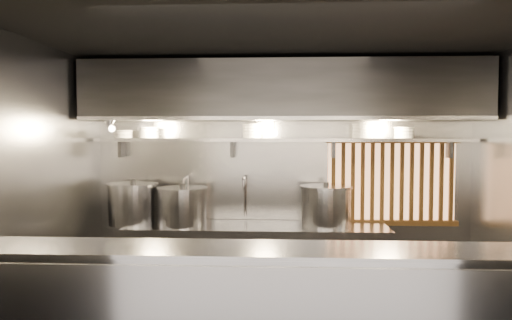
# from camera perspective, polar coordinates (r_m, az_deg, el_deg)

# --- Properties ---
(ceiling) EXTENTS (4.50, 4.50, 0.00)m
(ceiling) POSITION_cam_1_polar(r_m,az_deg,el_deg) (4.62, 3.13, 13.52)
(ceiling) COLOR black
(ceiling) RESTS_ON wall_back
(wall_back) EXTENTS (4.50, 0.00, 4.50)m
(wall_back) POSITION_cam_1_polar(r_m,az_deg,el_deg) (6.07, 3.05, -2.20)
(wall_back) COLOR gray
(wall_back) RESTS_ON floor
(wall_left) EXTENTS (0.00, 3.00, 3.00)m
(wall_left) POSITION_cam_1_polar(r_m,az_deg,el_deg) (5.10, -23.16, -3.50)
(wall_left) COLOR gray
(wall_left) RESTS_ON floor
(cooking_bench) EXTENTS (3.00, 0.70, 0.90)m
(cooking_bench) POSITION_cam_1_polar(r_m,az_deg,el_deg) (5.88, 0.04, -11.78)
(cooking_bench) COLOR gray
(cooking_bench) RESTS_ON floor
(bowl_shelf) EXTENTS (4.40, 0.34, 0.04)m
(bowl_shelf) POSITION_cam_1_polar(r_m,az_deg,el_deg) (5.87, 3.06, 2.30)
(bowl_shelf) COLOR gray
(bowl_shelf) RESTS_ON wall_back
(exhaust_hood) EXTENTS (4.40, 0.81, 0.65)m
(exhaust_hood) POSITION_cam_1_polar(r_m,az_deg,el_deg) (5.66, 3.09, 7.78)
(exhaust_hood) COLOR #2D2D30
(exhaust_hood) RESTS_ON ceiling
(wood_screen) EXTENTS (1.56, 0.09, 1.04)m
(wood_screen) POSITION_cam_1_polar(r_m,az_deg,el_deg) (6.17, 15.22, -2.41)
(wood_screen) COLOR #ECA56A
(wood_screen) RESTS_ON wall_back
(faucet_left) EXTENTS (0.04, 0.30, 0.50)m
(faucet_left) POSITION_cam_1_polar(r_m,az_deg,el_deg) (6.06, -7.91, -3.13)
(faucet_left) COLOR silver
(faucet_left) RESTS_ON wall_back
(faucet_right) EXTENTS (0.04, 0.30, 0.50)m
(faucet_right) POSITION_cam_1_polar(r_m,az_deg,el_deg) (5.97, -1.29, -3.19)
(faucet_right) COLOR silver
(faucet_right) RESTS_ON wall_back
(heat_lamp) EXTENTS (0.25, 0.35, 0.20)m
(heat_lamp) POSITION_cam_1_polar(r_m,az_deg,el_deg) (5.72, -16.36, 4.03)
(heat_lamp) COLOR gray
(heat_lamp) RESTS_ON exhaust_hood
(pendant_bulb) EXTENTS (0.09, 0.09, 0.19)m
(pendant_bulb) POSITION_cam_1_polar(r_m,az_deg,el_deg) (5.75, 2.07, 3.10)
(pendant_bulb) COLOR #2D2D30
(pendant_bulb) RESTS_ON exhaust_hood
(stock_pot_left) EXTENTS (0.65, 0.65, 0.52)m
(stock_pot_left) POSITION_cam_1_polar(r_m,az_deg,el_deg) (6.04, -13.86, -4.81)
(stock_pot_left) COLOR gray
(stock_pot_left) RESTS_ON cooking_bench
(stock_pot_mid) EXTENTS (0.71, 0.71, 0.48)m
(stock_pot_mid) POSITION_cam_1_polar(r_m,az_deg,el_deg) (5.81, -8.42, -5.24)
(stock_pot_mid) COLOR gray
(stock_pot_mid) RESTS_ON cooking_bench
(stock_pot_right) EXTENTS (0.69, 0.69, 0.50)m
(stock_pot_right) POSITION_cam_1_polar(r_m,az_deg,el_deg) (5.79, 8.00, -5.17)
(stock_pot_right) COLOR gray
(stock_pot_right) RESTS_ON cooking_bench
(bowl_stack_0) EXTENTS (0.23, 0.23, 0.09)m
(bowl_stack_0) POSITION_cam_1_polar(r_m,az_deg,el_deg) (6.16, -14.96, 2.87)
(bowl_stack_0) COLOR white
(bowl_stack_0) RESTS_ON bowl_shelf
(bowl_stack_1) EXTENTS (0.23, 0.23, 0.13)m
(bowl_stack_1) POSITION_cam_1_polar(r_m,az_deg,el_deg) (6.07, -12.05, 3.08)
(bowl_stack_1) COLOR white
(bowl_stack_1) RESTS_ON bowl_shelf
(bowl_stack_2) EXTENTS (0.24, 0.24, 0.17)m
(bowl_stack_2) POSITION_cam_1_polar(r_m,az_deg,el_deg) (5.88, -0.41, 3.33)
(bowl_stack_2) COLOR white
(bowl_stack_2) RESTS_ON bowl_shelf
(bowl_stack_3) EXTENTS (0.23, 0.23, 0.17)m
(bowl_stack_3) POSITION_cam_1_polar(r_m,az_deg,el_deg) (5.94, 11.97, 3.26)
(bowl_stack_3) COLOR white
(bowl_stack_3) RESTS_ON bowl_shelf
(bowl_stack_4) EXTENTS (0.24, 0.24, 0.13)m
(bowl_stack_4) POSITION_cam_1_polar(r_m,az_deg,el_deg) (6.03, 16.54, 3.02)
(bowl_stack_4) COLOR white
(bowl_stack_4) RESTS_ON bowl_shelf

